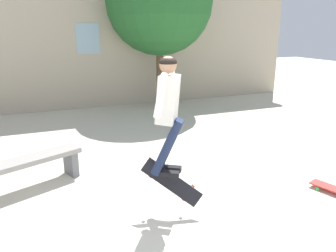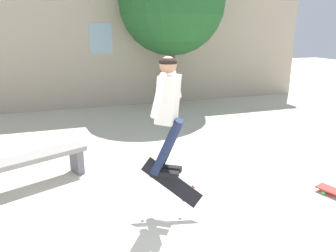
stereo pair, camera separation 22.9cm
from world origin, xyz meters
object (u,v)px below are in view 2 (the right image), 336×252
object	(u,v)px
skater	(168,106)
skateboard_flipping	(172,182)
park_bench	(26,165)
tree_right	(172,1)

from	to	relation	value
skater	skateboard_flipping	xyz separation A→B (m)	(0.04, -0.02, -1.04)
skater	skateboard_flipping	distance (m)	1.04
skater	park_bench	bearing A→B (deg)	176.30
tree_right	skateboard_flipping	size ratio (longest dim) A/B	6.38
tree_right	park_bench	xyz separation A→B (m)	(-3.98, -4.57, -2.81)
skateboard_flipping	tree_right	bearing A→B (deg)	102.88
tree_right	skater	world-z (taller)	tree_right
tree_right	park_bench	bearing A→B (deg)	-131.02
park_bench	skateboard_flipping	world-z (taller)	skateboard_flipping
skater	skateboard_flipping	size ratio (longest dim) A/B	2.03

